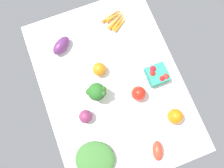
% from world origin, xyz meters
% --- Properties ---
extents(tablecloth, '(1.04, 0.76, 0.02)m').
position_xyz_m(tablecloth, '(0.00, 0.00, 0.01)').
color(tablecloth, white).
rests_on(tablecloth, ground).
extents(berry_basket, '(0.11, 0.11, 0.07)m').
position_xyz_m(berry_basket, '(0.04, 0.25, 0.05)').
color(berry_basket, teal).
rests_on(berry_basket, tablecloth).
extents(bell_pepper_red, '(0.09, 0.09, 0.09)m').
position_xyz_m(bell_pepper_red, '(0.10, 0.11, 0.07)').
color(bell_pepper_red, red).
rests_on(bell_pepper_red, tablecloth).
extents(eggplant, '(0.12, 0.14, 0.07)m').
position_xyz_m(eggplant, '(-0.31, -0.19, 0.05)').
color(eggplant, '#612B65').
rests_on(eggplant, tablecloth).
extents(red_onion_center, '(0.07, 0.07, 0.07)m').
position_xyz_m(red_onion_center, '(0.12, -0.19, 0.06)').
color(red_onion_center, '#802F56').
rests_on(red_onion_center, tablecloth).
extents(bell_pepper_orange, '(0.10, 0.10, 0.09)m').
position_xyz_m(bell_pepper_orange, '(0.28, 0.24, 0.07)').
color(bell_pepper_orange, orange).
rests_on(bell_pepper_orange, tablecloth).
extents(roma_tomato, '(0.11, 0.08, 0.05)m').
position_xyz_m(roma_tomato, '(0.41, 0.09, 0.05)').
color(roma_tomato, red).
rests_on(roma_tomato, tablecloth).
extents(carrot_bunch, '(0.15, 0.18, 0.03)m').
position_xyz_m(carrot_bunch, '(-0.37, 0.17, 0.03)').
color(carrot_bunch, orange).
rests_on(carrot_bunch, tablecloth).
extents(heirloom_tomato_orange, '(0.08, 0.08, 0.08)m').
position_xyz_m(heirloom_tomato_orange, '(-0.10, -0.04, 0.06)').
color(heirloom_tomato_orange, orange).
rests_on(heirloom_tomato_orange, tablecloth).
extents(leafy_greens_clump, '(0.25, 0.26, 0.05)m').
position_xyz_m(leafy_greens_clump, '(0.33, -0.22, 0.05)').
color(leafy_greens_clump, '#3C7433').
rests_on(leafy_greens_clump, tablecloth).
extents(broccoli_head, '(0.09, 0.11, 0.13)m').
position_xyz_m(broccoli_head, '(0.02, -0.09, 0.10)').
color(broccoli_head, '#A7D174').
rests_on(broccoli_head, tablecloth).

